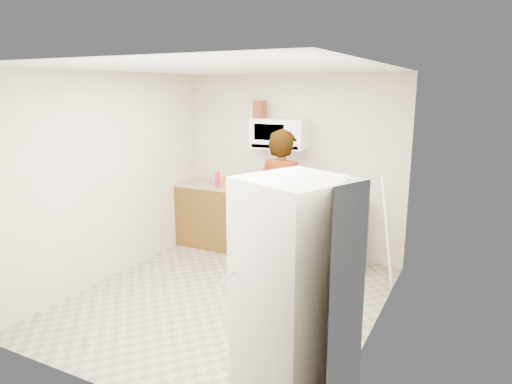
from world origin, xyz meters
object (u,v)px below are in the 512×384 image
Objects in this scene: kettle at (350,187)px; saucepan at (269,182)px; gas_range at (275,222)px; microwave at (280,134)px; fridge at (295,293)px; person at (282,204)px.

kettle reaches higher than saucepan.
microwave is at bearing 90.00° from gas_range.
fridge is at bearing -63.77° from microwave.
saucepan is (-0.16, 0.13, 0.53)m from gas_range.
kettle is 0.82× the size of saucepan.
gas_range is 0.66× the size of fridge.
gas_range is at bearing -90.00° from microwave.
person is 1.03m from kettle.
gas_range is 1.49× the size of microwave.
fridge is at bearing -88.58° from kettle.
fridge is at bearing 123.28° from person.
person is 1.08× the size of fridge.
gas_range reaches higher than kettle.
gas_range is at bearing 140.75° from fridge.
microwave is (0.00, 0.13, 1.21)m from gas_range.
microwave is 3.36× the size of saucepan.
saucepan is at bearing 179.76° from microwave.
gas_range is 6.09× the size of kettle.
microwave is 1.18m from kettle.
kettle is 1.14m from saucepan.
microwave is at bearing 179.14° from kettle.
gas_range is 5.00× the size of saucepan.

